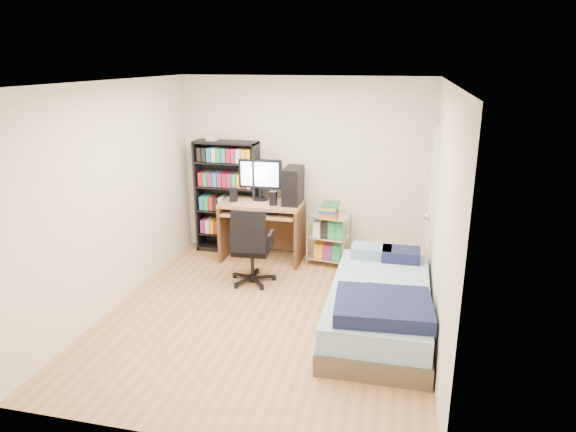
% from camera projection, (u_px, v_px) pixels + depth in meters
% --- Properties ---
extents(room, '(3.58, 4.08, 2.58)m').
position_uv_depth(room, '(266.00, 207.00, 5.30)').
color(room, tan).
rests_on(room, ground).
extents(media_shelf, '(0.91, 0.30, 1.68)m').
position_uv_depth(media_shelf, '(227.00, 196.00, 7.37)').
color(media_shelf, black).
rests_on(media_shelf, room).
extents(computer_desk, '(1.11, 0.64, 1.40)m').
position_uv_depth(computer_desk, '(271.00, 207.00, 7.08)').
color(computer_desk, tan).
rests_on(computer_desk, room).
extents(office_chair, '(0.63, 0.63, 0.99)m').
position_uv_depth(office_chair, '(252.00, 260.00, 6.39)').
color(office_chair, black).
rests_on(office_chair, room).
extents(wire_cart, '(0.59, 0.47, 0.86)m').
position_uv_depth(wire_cart, '(329.00, 225.00, 6.93)').
color(wire_cart, silver).
rests_on(wire_cart, room).
extents(bed, '(1.04, 2.07, 0.59)m').
position_uv_depth(bed, '(380.00, 305.00, 5.34)').
color(bed, brown).
rests_on(bed, room).
extents(door, '(0.12, 0.80, 2.00)m').
position_uv_depth(door, '(432.00, 205.00, 6.25)').
color(door, silver).
rests_on(door, room).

